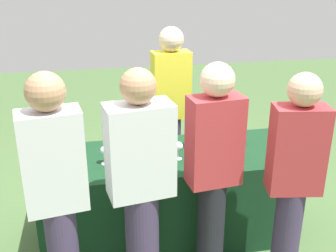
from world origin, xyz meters
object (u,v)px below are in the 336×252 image
object	(u,v)px
wine_glass_2	(178,147)
guest_0	(57,193)
wine_bottle_3	(166,137)
wine_bottle_0	(79,140)
wine_bottle_5	(221,129)
guest_1	(141,183)
wine_glass_4	(214,147)
wine_bottle_2	(145,138)
guest_2	(213,169)
wine_glass_3	(204,151)
wine_glass_1	(147,151)
wine_glass_5	(237,148)
wine_bottle_1	(115,138)
guest_3	(294,178)
wine_glass_0	(105,151)
server_pouring	(171,106)
wine_bottle_6	(241,133)
wine_bottle_4	(192,134)

from	to	relation	value
wine_glass_2	guest_0	size ratio (longest dim) A/B	0.09
wine_bottle_3	wine_bottle_0	bearing A→B (deg)	172.43
wine_bottle_5	guest_1	world-z (taller)	guest_1
guest_0	wine_glass_4	bearing A→B (deg)	17.98
wine_bottle_2	guest_2	size ratio (longest dim) A/B	0.20
wine_glass_3	wine_glass_4	world-z (taller)	wine_glass_4
wine_bottle_3	wine_glass_1	distance (m)	0.28
wine_glass_1	wine_glass_3	size ratio (longest dim) A/B	0.99
wine_bottle_5	wine_glass_5	xyz separation A→B (m)	(0.03, -0.34, -0.02)
wine_bottle_1	wine_bottle_2	world-z (taller)	wine_bottle_2
wine_bottle_2	wine_glass_1	distance (m)	0.19
wine_glass_2	wine_glass_5	world-z (taller)	wine_glass_2
guest_3	wine_glass_0	bearing A→B (deg)	159.77
wine_bottle_0	server_pouring	xyz separation A→B (m)	(0.85, 0.48, 0.07)
guest_2	wine_glass_5	bearing A→B (deg)	45.90
wine_bottle_3	wine_bottle_6	world-z (taller)	wine_bottle_3
wine_bottle_6	guest_2	world-z (taller)	guest_2
wine_bottle_2	wine_bottle_6	distance (m)	0.82
wine_bottle_1	guest_2	xyz separation A→B (m)	(0.61, -0.76, 0.05)
wine_bottle_4	wine_bottle_5	size ratio (longest dim) A/B	1.00
wine_glass_3	guest_0	bearing A→B (deg)	-152.78
wine_bottle_3	guest_0	distance (m)	1.17
wine_bottle_4	wine_bottle_0	bearing A→B (deg)	174.42
wine_glass_3	guest_1	bearing A→B (deg)	-140.07
guest_2	wine_bottle_3	bearing A→B (deg)	98.76
guest_1	guest_3	world-z (taller)	guest_1
wine_glass_4	guest_3	world-z (taller)	guest_3
wine_bottle_1	wine_glass_0	size ratio (longest dim) A/B	1.99
wine_glass_3	guest_0	distance (m)	1.20
wine_bottle_6	wine_glass_5	distance (m)	0.28
wine_bottle_0	wine_bottle_4	size ratio (longest dim) A/B	0.93
wine_bottle_2	wine_glass_0	xyz separation A→B (m)	(-0.33, -0.15, -0.01)
guest_0	guest_3	bearing A→B (deg)	-9.71
wine_bottle_0	wine_glass_0	distance (m)	0.33
wine_glass_2	wine_glass_3	bearing A→B (deg)	-28.36
wine_bottle_5	guest_3	distance (m)	0.95
wine_bottle_2	wine_glass_5	distance (m)	0.74
wine_bottle_6	wine_bottle_0	bearing A→B (deg)	175.53
wine_bottle_2	wine_glass_2	size ratio (longest dim) A/B	2.20
wine_glass_0	wine_glass_2	size ratio (longest dim) A/B	1.01
guest_2	wine_bottle_5	bearing A→B (deg)	62.22
guest_2	server_pouring	bearing A→B (deg)	85.12
guest_0	guest_3	distance (m)	1.52
wine_bottle_3	wine_bottle_6	size ratio (longest dim) A/B	1.03
guest_1	wine_bottle_4	bearing A→B (deg)	46.51
wine_bottle_3	wine_bottle_4	world-z (taller)	wine_bottle_4
wine_bottle_2	guest_0	distance (m)	1.04
wine_bottle_3	wine_bottle_5	world-z (taller)	wine_bottle_5
wine_glass_4	guest_1	distance (m)	0.82
wine_bottle_1	wine_bottle_5	xyz separation A→B (m)	(0.90, -0.00, 0.01)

